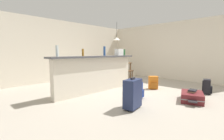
# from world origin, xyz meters

# --- Properties ---
(ground_plane) EXTENTS (13.00, 13.00, 0.05)m
(ground_plane) POSITION_xyz_m (0.00, 0.00, -0.03)
(ground_plane) COLOR #ADA393
(wall_back) EXTENTS (6.60, 0.10, 2.50)m
(wall_back) POSITION_xyz_m (0.00, 3.05, 1.25)
(wall_back) COLOR silver
(wall_back) RESTS_ON ground_plane
(wall_right) EXTENTS (0.10, 6.00, 2.50)m
(wall_right) POSITION_xyz_m (3.05, 0.30, 1.25)
(wall_right) COLOR silver
(wall_right) RESTS_ON ground_plane
(partition_half_wall) EXTENTS (2.80, 0.20, 1.04)m
(partition_half_wall) POSITION_xyz_m (-0.73, 0.50, 0.52)
(partition_half_wall) COLOR silver
(partition_half_wall) RESTS_ON ground_plane
(bar_countertop) EXTENTS (2.96, 0.40, 0.05)m
(bar_countertop) POSITION_xyz_m (-0.73, 0.50, 1.06)
(bar_countertop) COLOR #4C4C51
(bar_countertop) RESTS_ON partition_half_wall
(bottle_clear) EXTENTS (0.07, 0.07, 0.27)m
(bottle_clear) POSITION_xyz_m (-1.98, 0.46, 1.22)
(bottle_clear) COLOR silver
(bottle_clear) RESTS_ON bar_countertop
(bottle_amber) EXTENTS (0.06, 0.06, 0.20)m
(bottle_amber) POSITION_xyz_m (-1.18, 0.56, 1.19)
(bottle_amber) COLOR #9E661E
(bottle_amber) RESTS_ON bar_countertop
(bottle_blue) EXTENTS (0.07, 0.07, 0.29)m
(bottle_blue) POSITION_xyz_m (-0.36, 0.56, 1.23)
(bottle_blue) COLOR #284C89
(bottle_blue) RESTS_ON bar_countertop
(bottle_green) EXTENTS (0.07, 0.07, 0.21)m
(bottle_green) POSITION_xyz_m (0.50, 0.46, 1.19)
(bottle_green) COLOR #2D6B38
(bottle_green) RESTS_ON bar_countertop
(grocery_bag) EXTENTS (0.26, 0.18, 0.22)m
(grocery_bag) POSITION_xyz_m (0.29, 0.51, 1.20)
(grocery_bag) COLOR silver
(grocery_bag) RESTS_ON bar_countertop
(dining_table) EXTENTS (1.10, 0.80, 0.74)m
(dining_table) POSITION_xyz_m (1.35, 1.55, 0.65)
(dining_table) COLOR brown
(dining_table) RESTS_ON ground_plane
(dining_chair_near_partition) EXTENTS (0.44, 0.44, 0.93)m
(dining_chair_near_partition) POSITION_xyz_m (1.29, 1.04, 0.52)
(dining_chair_near_partition) COLOR #4C331E
(dining_chair_near_partition) RESTS_ON ground_plane
(pendant_lamp) EXTENTS (0.34, 0.34, 0.83)m
(pendant_lamp) POSITION_xyz_m (1.36, 1.60, 1.78)
(pendant_lamp) COLOR black
(suitcase_flat_maroon) EXTENTS (0.89, 0.69, 0.22)m
(suitcase_flat_maroon) POSITION_xyz_m (0.28, -1.89, 0.11)
(suitcase_flat_maroon) COLOR maroon
(suitcase_flat_maroon) RESTS_ON ground_plane
(backpack_blue) EXTENTS (0.31, 0.29, 0.42)m
(backpack_blue) POSITION_xyz_m (-0.46, -0.82, 0.20)
(backpack_blue) COLOR #233D93
(backpack_blue) RESTS_ON ground_plane
(suitcase_upright_navy) EXTENTS (0.48, 0.32, 0.67)m
(suitcase_upright_navy) POSITION_xyz_m (-1.15, -1.16, 0.33)
(suitcase_upright_navy) COLOR #1E284C
(suitcase_upright_navy) RESTS_ON ground_plane
(backpack_black) EXTENTS (0.31, 0.29, 0.42)m
(backpack_black) POSITION_xyz_m (1.31, -1.97, 0.20)
(backpack_black) COLOR black
(backpack_black) RESTS_ON ground_plane
(backpack_orange) EXTENTS (0.34, 0.34, 0.42)m
(backpack_orange) POSITION_xyz_m (0.78, -0.55, 0.20)
(backpack_orange) COLOR orange
(backpack_orange) RESTS_ON ground_plane
(book_stack) EXTENTS (0.25, 0.19, 0.06)m
(book_stack) POSITION_xyz_m (0.29, -1.89, 0.25)
(book_stack) COLOR tan
(book_stack) RESTS_ON suitcase_flat_maroon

